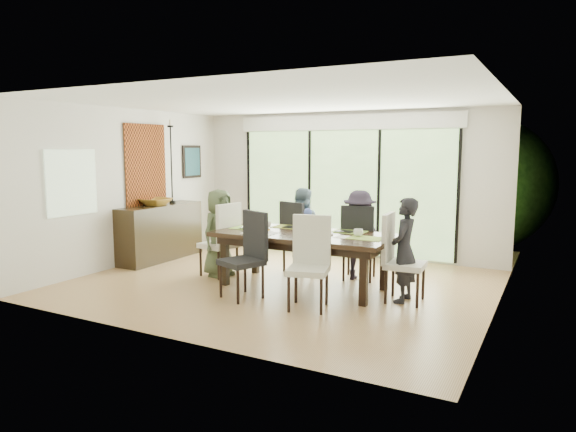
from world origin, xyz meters
The scene contains 62 objects.
floor centered at (0.00, 0.00, -0.01)m, with size 6.00×5.00×0.01m, color olive.
ceiling centered at (0.00, 0.00, 2.71)m, with size 6.00×5.00×0.01m, color white.
wall_back centered at (0.00, 2.51, 1.35)m, with size 6.00×0.02×2.70m, color beige.
wall_front centered at (0.00, -2.51, 1.35)m, with size 6.00×0.02×2.70m, color beige.
wall_left centered at (-3.01, 0.00, 1.35)m, with size 0.02×5.00×2.70m, color silver.
wall_right centered at (3.01, 0.00, 1.35)m, with size 0.02×5.00×2.70m, color white.
glass_doors centered at (0.00, 2.47, 1.20)m, with size 4.20×0.02×2.30m, color #598C3F.
blinds_header centered at (0.00, 2.46, 2.50)m, with size 4.40×0.06×0.28m, color white.
mullion_a centered at (-2.10, 2.46, 1.20)m, with size 0.05×0.04×2.30m, color black.
mullion_b centered at (-0.70, 2.46, 1.20)m, with size 0.05×0.04×2.30m, color black.
mullion_c centered at (0.70, 2.46, 1.20)m, with size 0.05×0.04×2.30m, color black.
mullion_d centered at (2.10, 2.46, 1.20)m, with size 0.05×0.04×2.30m, color black.
side_window centered at (-2.97, -1.20, 1.50)m, with size 0.02×0.90×1.00m, color #8CAD7F.
deck centered at (0.00, 3.40, -0.05)m, with size 6.00×1.80×0.10m, color brown.
rail_top centered at (0.00, 4.20, 0.55)m, with size 6.00×0.08×0.06m, color #513822.
foliage_left centered at (-1.80, 5.20, 1.44)m, with size 3.20×3.20×3.20m, color #14380F.
foliage_mid centered at (0.40, 5.80, 1.80)m, with size 4.00×4.00×4.00m, color #14380F.
foliage_right centered at (2.20, 5.00, 1.26)m, with size 2.80×2.80×2.80m, color #14380F.
foliage_far centered at (-0.60, 6.50, 1.62)m, with size 3.60×3.60×3.60m, color #14380F.
table_top centered at (0.38, 0.00, 0.77)m, with size 2.58×1.18×0.06m, color black.
table_apron centered at (0.38, 0.00, 0.68)m, with size 2.36×0.97×0.11m, color black.
table_leg_fl centered at (-0.70, -0.43, 0.37)m, with size 0.10×0.10×0.74m, color black.
table_leg_fr centered at (1.46, -0.43, 0.37)m, with size 0.10×0.10×0.74m, color black.
table_leg_bl centered at (-0.70, 0.43, 0.37)m, with size 0.10×0.10×0.74m, color black.
table_leg_br centered at (1.46, 0.43, 0.37)m, with size 0.10×0.10×0.74m, color black.
chair_left_end centered at (-1.12, 0.00, 0.59)m, with size 0.49×0.49×1.18m, color silver, non-canonical shape.
chair_right_end centered at (1.88, 0.00, 0.59)m, with size 0.49×0.49×1.18m, color silver, non-canonical shape.
chair_far_left centered at (-0.07, 0.85, 0.59)m, with size 0.49×0.49×1.18m, color black, non-canonical shape.
chair_far_right centered at (0.93, 0.85, 0.59)m, with size 0.49×0.49×1.18m, color black, non-canonical shape.
chair_near_left centered at (-0.12, -0.87, 0.59)m, with size 0.49×0.49×1.18m, color black, non-canonical shape.
chair_near_right centered at (0.88, -0.87, 0.59)m, with size 0.49×0.49×1.18m, color silver, non-canonical shape.
person_left_end centered at (-1.10, 0.00, 0.69)m, with size 0.65×0.41×1.39m, color #455237.
person_right_end centered at (1.86, 0.00, 0.69)m, with size 0.65×0.41×1.39m, color black.
person_far_left centered at (-0.07, 0.83, 0.69)m, with size 0.65×0.41×1.39m, color slate.
person_far_right centered at (0.93, 0.83, 0.69)m, with size 0.65×0.41×1.39m, color #272030.
placemat_left centered at (-0.57, 0.00, 0.81)m, with size 0.47×0.34×0.01m, color #82B13F.
placemat_right centered at (1.33, 0.00, 0.81)m, with size 0.47×0.34×0.01m, color olive.
placemat_far_l centered at (-0.07, 0.40, 0.81)m, with size 0.47×0.34×0.01m, color #9CAD3E.
placemat_far_r centered at (0.93, 0.40, 0.81)m, with size 0.47×0.34×0.01m, color #83AD3D.
placemat_paper centered at (-0.17, -0.30, 0.81)m, with size 0.47×0.34×0.01m, color white.
tablet_far_l centered at (0.03, 0.35, 0.82)m, with size 0.28×0.19×0.01m, color black.
tablet_far_r centered at (0.88, 0.35, 0.82)m, with size 0.26×0.18×0.01m, color black.
papers centered at (1.08, -0.05, 0.81)m, with size 0.32×0.24×0.00m, color white.
platter_base centered at (-0.17, -0.30, 0.82)m, with size 0.28×0.28×0.03m, color white.
platter_snacks centered at (-0.17, -0.30, 0.84)m, with size 0.21×0.21×0.02m, color #C17E16.
vase centered at (0.43, 0.05, 0.87)m, with size 0.09×0.09×0.13m, color silver.
hyacinth_stems centered at (0.43, 0.05, 1.00)m, with size 0.04×0.04×0.17m, color #337226.
hyacinth_blooms centered at (0.43, 0.05, 1.11)m, with size 0.12×0.12×0.12m, color #4F65C6.
laptop centered at (-0.47, -0.10, 0.82)m, with size 0.35×0.23×0.03m, color silver.
cup_a centered at (-0.32, 0.15, 0.86)m, with size 0.13×0.13×0.10m, color white.
cup_b centered at (0.53, -0.10, 0.85)m, with size 0.11×0.11×0.10m, color white.
cup_c centered at (1.18, 0.10, 0.86)m, with size 0.13×0.13×0.10m, color white.
book centered at (0.63, 0.05, 0.82)m, with size 0.18×0.24×0.02m, color white.
sideboard centered at (-2.76, 0.49, 0.50)m, with size 0.50×1.78×1.00m, color black.
bowl centered at (-2.76, 0.39, 1.07)m, with size 0.53×0.53×0.13m, color brown.
candlestick_base centered at (-2.76, 0.84, 1.02)m, with size 0.11×0.11×0.04m, color black.
candlestick_shaft centered at (-2.76, 0.84, 1.73)m, with size 0.03×0.03×1.39m, color black.
candlestick_pan centered at (-2.76, 0.84, 2.42)m, with size 0.11×0.11×0.03m, color black.
candle centered at (-2.76, 0.84, 2.48)m, with size 0.04×0.04×0.11m, color silver.
tapestry centered at (-2.97, 0.40, 1.70)m, with size 0.02×1.00×1.50m, color #9C4016.
art_frame centered at (-2.97, 1.70, 1.75)m, with size 0.03×0.55×0.65m, color black.
art_canvas centered at (-2.95, 1.70, 1.75)m, with size 0.01×0.45×0.55m, color #163C48.
Camera 1 is at (3.62, -6.55, 2.02)m, focal length 32.00 mm.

